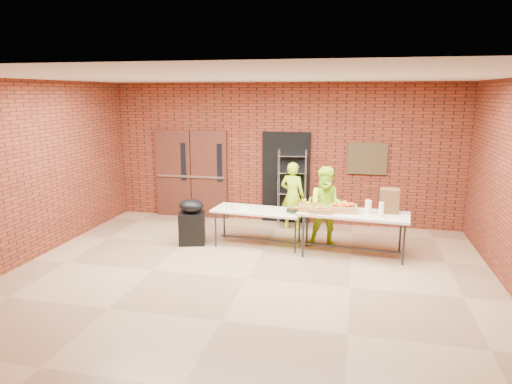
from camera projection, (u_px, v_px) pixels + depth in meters
room at (246, 182)px, 7.10m from camera, size 8.08×7.08×3.28m
double_doors at (191, 174)px, 10.96m from camera, size 1.78×0.12×2.10m
dark_doorway at (286, 178)px, 10.50m from camera, size 1.10×0.06×2.10m
bronze_plaque at (367, 159)px, 10.00m from camera, size 0.85×0.04×0.70m
wire_rack at (292, 187)px, 10.37m from camera, size 0.65×0.30×1.72m
table_left at (258, 213)px, 8.94m from camera, size 1.83×0.91×0.72m
table_right at (353, 216)px, 8.37m from camera, size 2.06×1.03×0.82m
basket_bananas at (311, 207)px, 8.49m from camera, size 0.45×0.35×0.14m
basket_oranges at (343, 208)px, 8.41m from camera, size 0.49×0.38×0.15m
basket_apples at (321, 210)px, 8.33m from camera, size 0.40×0.31×0.13m
muffin_tray at (295, 210)px, 8.76m from camera, size 0.36×0.36×0.09m
napkin_box at (244, 208)px, 8.94m from camera, size 0.17×0.11×0.06m
coffee_dispenser at (389, 201)px, 8.33m from camera, size 0.33×0.30×0.44m
cup_stack_front at (367, 207)px, 8.20m from camera, size 0.09×0.09×0.26m
cup_stack_mid at (381, 210)px, 8.05m from camera, size 0.09×0.09×0.26m
cup_stack_back at (369, 207)px, 8.33m from camera, size 0.07×0.07×0.22m
covered_grill at (192, 222)px, 9.06m from camera, size 0.60×0.54×0.92m
volunteer_woman at (292, 196)px, 9.99m from camera, size 0.62×0.48×1.50m
volunteer_man at (327, 207)px, 8.82m from camera, size 0.83×0.67×1.59m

